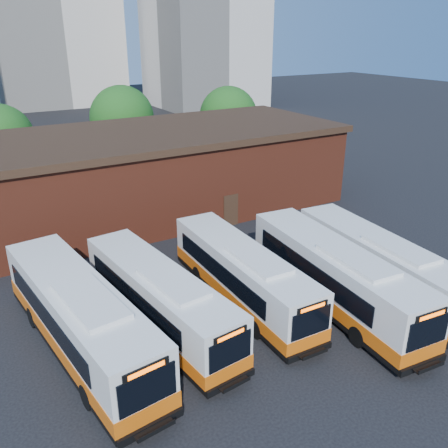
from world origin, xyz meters
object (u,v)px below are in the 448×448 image
bus_farwest (80,321)px  bus_midwest (242,277)px  bus_east (377,266)px  transit_worker (372,331)px  bus_west (159,301)px  bus_mideast (334,278)px

bus_farwest → bus_midwest: (8.49, -0.04, -0.14)m
bus_east → transit_worker: size_ratio=6.83×
bus_west → transit_worker: (7.61, -6.42, -0.56)m
bus_west → bus_east: bearing=-19.6°
bus_midwest → bus_mideast: bearing=-33.5°
bus_west → bus_mideast: 9.08m
bus_farwest → transit_worker: size_ratio=7.36×
bus_west → bus_midwest: size_ratio=1.00×
bus_mideast → bus_east: 3.13m
bus_farwest → bus_east: (15.54, -2.79, -0.11)m
bus_mideast → bus_midwest: bearing=150.1°
bus_midwest → bus_mideast: size_ratio=0.93×
bus_farwest → transit_worker: bearing=-36.2°
bus_east → transit_worker: 5.55m
bus_farwest → transit_worker: (11.38, -6.42, -0.71)m
bus_mideast → bus_west: bearing=167.1°
bus_farwest → bus_west: 3.78m
bus_west → bus_farwest: bearing=173.8°
bus_west → bus_east: size_ratio=0.98×
bus_farwest → bus_mideast: bus_farwest is taller
bus_midwest → bus_east: size_ratio=0.98×
bus_midwest → bus_farwest: bearing=-179.0°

